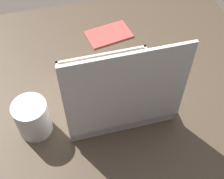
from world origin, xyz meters
name	(u,v)px	position (x,y,z in m)	size (l,w,h in m)	color
ground_plane	(105,173)	(0.00, 0.00, 0.00)	(8.00, 8.00, 0.00)	#564C44
dining_table	(102,101)	(0.00, 0.00, 0.61)	(1.08, 0.86, 0.70)	#4C3D2D
donut_box	(117,90)	(-0.03, 0.08, 0.76)	(0.30, 0.28, 0.31)	silver
coffee_mug	(32,118)	(0.22, 0.11, 0.76)	(0.09, 0.09, 0.11)	white
paper_napkin	(109,34)	(-0.08, -0.21, 0.70)	(0.17, 0.12, 0.01)	#CC4C47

